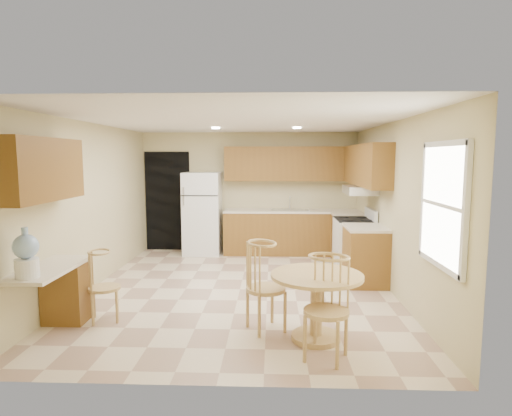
{
  "coord_description": "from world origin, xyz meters",
  "views": [
    {
      "loc": [
        0.48,
        -6.25,
        1.99
      ],
      "look_at": [
        0.23,
        0.3,
        1.2
      ],
      "focal_mm": 30.0,
      "sensor_mm": 36.0,
      "label": 1
    }
  ],
  "objects_px": {
    "chair_table_a": "(266,280)",
    "chair_desk": "(101,281)",
    "dining_table": "(316,297)",
    "stove": "(354,244)",
    "water_crock": "(26,255)",
    "chair_table_b": "(328,301)",
    "refrigerator": "(203,213)"
  },
  "relations": [
    {
      "from": "chair_table_a",
      "to": "chair_desk",
      "type": "xyz_separation_m",
      "value": [
        -1.97,
        0.23,
        -0.1
      ]
    },
    {
      "from": "chair_table_a",
      "to": "dining_table",
      "type": "bearing_deg",
      "value": 47.57
    },
    {
      "from": "stove",
      "to": "water_crock",
      "type": "bearing_deg",
      "value": -139.94
    },
    {
      "from": "stove",
      "to": "dining_table",
      "type": "height_order",
      "value": "stove"
    },
    {
      "from": "dining_table",
      "to": "chair_table_b",
      "type": "bearing_deg",
      "value": -84.75
    },
    {
      "from": "chair_table_b",
      "to": "stove",
      "type": "bearing_deg",
      "value": -80.98
    },
    {
      "from": "chair_table_a",
      "to": "chair_desk",
      "type": "bearing_deg",
      "value": -123.51
    },
    {
      "from": "stove",
      "to": "water_crock",
      "type": "xyz_separation_m",
      "value": [
        -3.92,
        -3.3,
        0.53
      ]
    },
    {
      "from": "chair_table_a",
      "to": "water_crock",
      "type": "xyz_separation_m",
      "value": [
        -2.42,
        -0.52,
        0.38
      ]
    },
    {
      "from": "chair_desk",
      "to": "refrigerator",
      "type": "bearing_deg",
      "value": 151.35
    },
    {
      "from": "refrigerator",
      "to": "water_crock",
      "type": "relative_size",
      "value": 3.24
    },
    {
      "from": "water_crock",
      "to": "chair_table_a",
      "type": "bearing_deg",
      "value": 12.12
    },
    {
      "from": "refrigerator",
      "to": "chair_table_b",
      "type": "relative_size",
      "value": 1.65
    },
    {
      "from": "dining_table",
      "to": "chair_table_b",
      "type": "relative_size",
      "value": 0.98
    },
    {
      "from": "chair_table_b",
      "to": "chair_desk",
      "type": "height_order",
      "value": "chair_table_b"
    },
    {
      "from": "refrigerator",
      "to": "stove",
      "type": "bearing_deg",
      "value": -22.99
    },
    {
      "from": "stove",
      "to": "chair_table_b",
      "type": "relative_size",
      "value": 1.07
    },
    {
      "from": "chair_table_a",
      "to": "chair_desk",
      "type": "distance_m",
      "value": 1.98
    },
    {
      "from": "refrigerator",
      "to": "chair_table_b",
      "type": "bearing_deg",
      "value": -67.29
    },
    {
      "from": "chair_table_a",
      "to": "chair_desk",
      "type": "relative_size",
      "value": 1.19
    },
    {
      "from": "stove",
      "to": "chair_desk",
      "type": "height_order",
      "value": "stove"
    },
    {
      "from": "chair_table_b",
      "to": "refrigerator",
      "type": "bearing_deg",
      "value": -43.62
    },
    {
      "from": "dining_table",
      "to": "chair_table_a",
      "type": "xyz_separation_m",
      "value": [
        -0.55,
        0.15,
        0.14
      ]
    },
    {
      "from": "dining_table",
      "to": "chair_table_a",
      "type": "height_order",
      "value": "chair_table_a"
    },
    {
      "from": "water_crock",
      "to": "chair_desk",
      "type": "bearing_deg",
      "value": 58.86
    },
    {
      "from": "refrigerator",
      "to": "chair_table_b",
      "type": "xyz_separation_m",
      "value": [
        1.97,
        -4.7,
        -0.22
      ]
    },
    {
      "from": "refrigerator",
      "to": "chair_table_a",
      "type": "bearing_deg",
      "value": -71.16
    },
    {
      "from": "stove",
      "to": "chair_table_a",
      "type": "relative_size",
      "value": 1.07
    },
    {
      "from": "stove",
      "to": "dining_table",
      "type": "distance_m",
      "value": 3.09
    },
    {
      "from": "dining_table",
      "to": "chair_table_a",
      "type": "relative_size",
      "value": 0.97
    },
    {
      "from": "chair_table_a",
      "to": "water_crock",
      "type": "relative_size",
      "value": 1.98
    },
    {
      "from": "water_crock",
      "to": "dining_table",
      "type": "bearing_deg",
      "value": 7.05
    }
  ]
}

